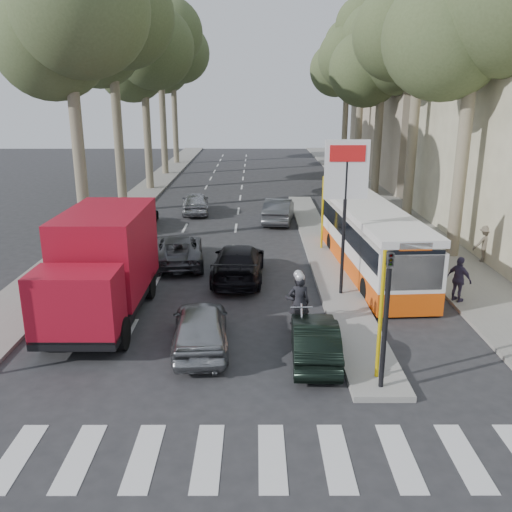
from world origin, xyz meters
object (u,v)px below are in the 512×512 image
at_px(dark_hatchback, 315,340).
at_px(red_truck, 103,264).
at_px(silver_hatchback, 200,327).
at_px(motorcycle, 298,302).
at_px(city_bus, 371,238).

bearing_deg(dark_hatchback, red_truck, -22.15).
distance_m(silver_hatchback, motorcycle, 3.21).
relative_size(dark_hatchback, red_truck, 0.55).
relative_size(red_truck, city_bus, 0.63).
height_order(red_truck, motorcycle, red_truck).
xyz_separation_m(dark_hatchback, city_bus, (3.08, 7.77, 0.83)).
xyz_separation_m(silver_hatchback, city_bus, (6.29, 7.09, 0.74)).
bearing_deg(city_bus, motorcycle, -124.17).
relative_size(dark_hatchback, motorcycle, 1.56).
bearing_deg(red_truck, silver_hatchback, -34.48).
bearing_deg(dark_hatchback, motorcycle, -79.05).
bearing_deg(motorcycle, city_bus, 58.14).
distance_m(dark_hatchback, motorcycle, 2.07).
bearing_deg(silver_hatchback, dark_hatchback, 163.56).
height_order(red_truck, city_bus, red_truck).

